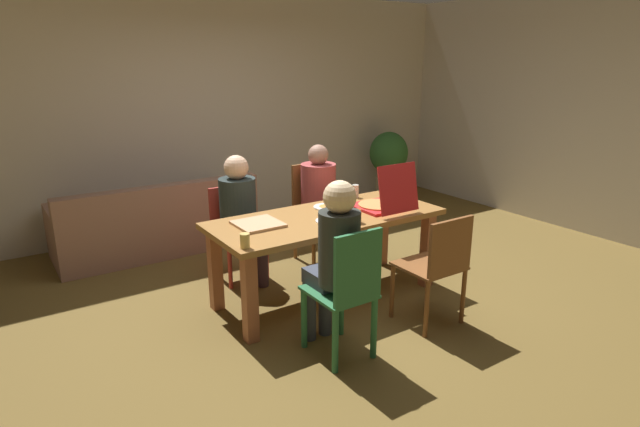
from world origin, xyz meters
The scene contains 20 objects.
ground_plane centered at (0.00, 0.00, 0.00)m, with size 20.00×20.00×0.00m, color brown.
back_wall centered at (0.00, 2.63, 1.39)m, with size 7.23×0.12×2.79m, color beige.
side_wall_right centered at (3.61, 0.79, 1.39)m, with size 0.12×4.46×2.79m, color beige.
dining_table centered at (0.00, 0.00, 0.63)m, with size 2.00×0.84×0.75m.
chair_0 centered at (0.42, 0.85, 0.55)m, with size 0.40×0.41×0.99m.
person_0 centered at (0.42, 0.71, 0.72)m, with size 0.35×0.52×1.21m.
chair_1 centered at (-0.45, -0.89, 0.51)m, with size 0.39×0.45×0.97m.
person_1 centered at (-0.45, -0.75, 0.74)m, with size 0.29×0.46×1.26m.
chair_2 centered at (-0.45, 0.88, 0.50)m, with size 0.43×0.41×0.87m.
person_2 centered at (-0.45, 0.74, 0.71)m, with size 0.34×0.51×1.19m.
chair_3 centered at (0.42, -0.90, 0.52)m, with size 0.45×0.44×0.90m.
pizza_box_0 centered at (0.52, -0.11, 0.80)m, with size 0.41×0.50×0.43m.
pizza_box_1 centered at (-0.60, 0.09, 0.76)m, with size 0.35×0.35×0.02m.
plate_0 centered at (-0.07, -0.15, 0.75)m, with size 0.23×0.23×0.03m.
plate_1 centered at (0.14, 0.20, 0.76)m, with size 0.25×0.25×0.03m.
drinking_glass_0 centered at (0.57, 0.35, 0.81)m, with size 0.06×0.06×0.12m, color silver.
drinking_glass_1 centered at (0.10, -0.29, 0.80)m, with size 0.07×0.07×0.11m, color #B15229.
drinking_glass_2 centered at (-0.92, -0.33, 0.80)m, with size 0.07×0.07×0.11m, color #E0BF66.
couch centered at (-0.87, 1.98, 0.28)m, with size 2.07×0.84×0.78m.
potted_plant centered at (2.56, 2.15, 0.60)m, with size 0.55×0.55×1.01m.
Camera 1 is at (-2.41, -3.49, 2.04)m, focal length 29.43 mm.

